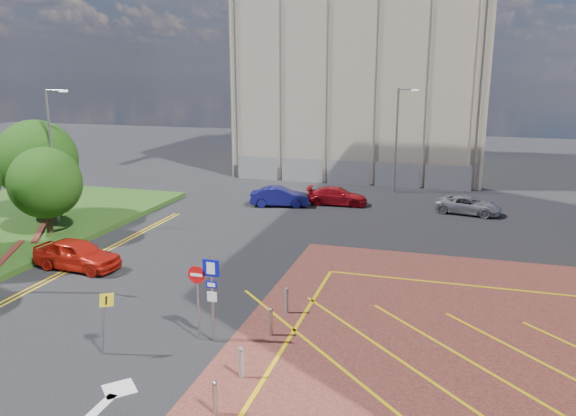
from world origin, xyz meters
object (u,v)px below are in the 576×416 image
at_px(lamp_left_far, 53,151).
at_px(car_red_left, 77,254).
at_px(warning_sign, 105,315).
at_px(car_silver_back, 468,205).
at_px(sign_cluster, 206,289).
at_px(tree_d, 37,160).
at_px(car_blue_back, 280,197).
at_px(tree_c, 45,183).
at_px(lamp_back, 398,136).
at_px(car_red_back, 337,196).

distance_m(lamp_left_far, car_red_left, 9.08).
relative_size(warning_sign, car_red_left, 0.52).
bearing_deg(car_silver_back, warning_sign, 164.26).
xyz_separation_m(sign_cluster, car_red_left, (-9.08, 5.07, -1.22)).
bearing_deg(warning_sign, tree_d, 135.16).
height_order(lamp_left_far, warning_sign, lamp_left_far).
xyz_separation_m(warning_sign, car_blue_back, (-0.68, 21.92, -0.75)).
bearing_deg(sign_cluster, tree_d, 144.42).
relative_size(sign_cluster, car_silver_back, 0.76).
xyz_separation_m(warning_sign, car_silver_back, (11.97, 23.37, -0.84)).
xyz_separation_m(sign_cluster, car_blue_back, (-3.51, 20.05, -1.28)).
distance_m(tree_c, warning_sign, 15.55).
relative_size(lamp_left_far, car_silver_back, 1.90).
distance_m(lamp_back, car_blue_back, 10.74).
bearing_deg(tree_c, lamp_left_far, 114.71).
distance_m(lamp_back, car_red_back, 7.46).
relative_size(lamp_back, car_red_left, 1.86).
xyz_separation_m(lamp_left_far, car_silver_back, (23.85, 10.48, -4.08)).
height_order(car_red_left, car_silver_back, car_red_left).
bearing_deg(warning_sign, tree_c, 135.20).
relative_size(tree_c, lamp_left_far, 0.61).
bearing_deg(car_silver_back, tree_c, 129.95).
distance_m(car_red_left, car_silver_back, 24.53).
height_order(warning_sign, car_blue_back, warning_sign).
bearing_deg(car_red_left, lamp_left_far, 47.43).
xyz_separation_m(tree_c, car_red_back, (14.04, 12.60, -2.57)).
distance_m(lamp_left_far, sign_cluster, 18.58).
xyz_separation_m(tree_c, tree_d, (-3.00, 3.00, 0.68)).
relative_size(lamp_left_far, warning_sign, 3.56).
distance_m(tree_c, sign_cluster, 16.53).
relative_size(car_red_left, car_blue_back, 1.05).
height_order(tree_c, car_blue_back, tree_c).
bearing_deg(warning_sign, car_blue_back, 91.77).
bearing_deg(car_red_back, car_red_left, 147.99).
bearing_deg(lamp_back, lamp_left_far, -139.14).
bearing_deg(sign_cluster, car_red_left, 150.81).
height_order(tree_c, lamp_left_far, lamp_left_far).
relative_size(car_red_left, car_red_back, 1.01).
xyz_separation_m(tree_c, car_blue_back, (10.29, 11.03, -2.51)).
bearing_deg(sign_cluster, lamp_back, 82.03).
height_order(car_red_left, car_red_back, car_red_left).
height_order(car_red_left, car_blue_back, car_red_left).
relative_size(tree_d, car_blue_back, 1.48).
relative_size(lamp_back, warning_sign, 3.56).
xyz_separation_m(tree_d, car_blue_back, (13.29, 8.03, -3.19)).
height_order(warning_sign, car_silver_back, warning_sign).
xyz_separation_m(tree_d, car_red_back, (17.04, 9.60, -3.25)).
xyz_separation_m(sign_cluster, car_red_back, (0.24, 21.62, -1.33)).
bearing_deg(car_blue_back, tree_c, 124.68).
bearing_deg(tree_d, lamp_left_far, -25.68).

